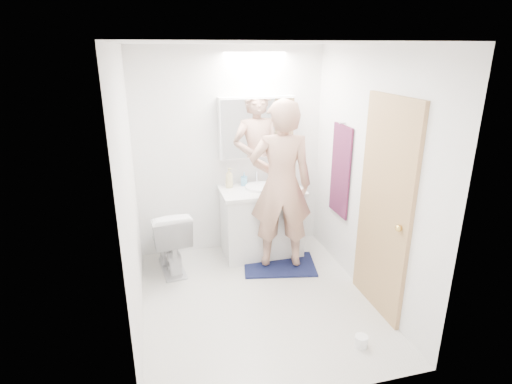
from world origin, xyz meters
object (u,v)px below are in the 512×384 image
object	(u,v)px
toilet	(170,239)
soap_bottle_a	(229,178)
medicine_cabinet	(257,127)
toothbrush_cup	(277,180)
soap_bottle_b	(244,179)
toilet_paper_roll	(361,341)
vanity_cabinet	(261,223)
person	(281,185)

from	to	relation	value
toilet	soap_bottle_a	world-z (taller)	soap_bottle_a
medicine_cabinet	toilet	size ratio (longest dim) A/B	1.19
toilet	toothbrush_cup	size ratio (longest dim) A/B	7.86
medicine_cabinet	soap_bottle_b	size ratio (longest dim) A/B	5.59
soap_bottle_b	toilet_paper_roll	world-z (taller)	soap_bottle_b
toilet	toothbrush_cup	world-z (taller)	toothbrush_cup
soap_bottle_a	toilet_paper_roll	bearing A→B (deg)	-70.09
medicine_cabinet	soap_bottle_a	world-z (taller)	medicine_cabinet
vanity_cabinet	toilet	world-z (taller)	vanity_cabinet
vanity_cabinet	person	bearing A→B (deg)	-72.60
person	soap_bottle_b	size ratio (longest dim) A/B	11.74
medicine_cabinet	toothbrush_cup	distance (m)	0.68
soap_bottle_a	toothbrush_cup	size ratio (longest dim) A/B	2.53
soap_bottle_b	vanity_cabinet	bearing A→B (deg)	-47.75
medicine_cabinet	toilet_paper_roll	bearing A→B (deg)	-79.74
toilet	toothbrush_cup	bearing A→B (deg)	-174.67
toothbrush_cup	toilet	bearing A→B (deg)	-168.22
soap_bottle_b	person	bearing A→B (deg)	-62.99
vanity_cabinet	person	size ratio (longest dim) A/B	0.49
toilet_paper_roll	vanity_cabinet	bearing A→B (deg)	101.32
vanity_cabinet	soap_bottle_b	distance (m)	0.56
soap_bottle_b	toilet_paper_roll	xyz separation A→B (m)	(0.53, -2.00, -0.85)
person	toothbrush_cup	bearing A→B (deg)	-91.30
vanity_cabinet	medicine_cabinet	xyz separation A→B (m)	(-0.00, 0.21, 1.11)
vanity_cabinet	toilet	bearing A→B (deg)	-173.95
medicine_cabinet	person	world-z (taller)	person
person	soap_bottle_b	world-z (taller)	person
vanity_cabinet	toilet	xyz separation A→B (m)	(-1.08, -0.11, -0.02)
soap_bottle_b	soap_bottle_a	bearing A→B (deg)	-170.84
medicine_cabinet	toilet	world-z (taller)	medicine_cabinet
soap_bottle_b	toothbrush_cup	distance (m)	0.40
vanity_cabinet	medicine_cabinet	distance (m)	1.13
toothbrush_cup	vanity_cabinet	bearing A→B (deg)	-145.67
toothbrush_cup	person	bearing A→B (deg)	-102.85
person	soap_bottle_a	world-z (taller)	person
toilet	toilet_paper_roll	size ratio (longest dim) A/B	6.70
vanity_cabinet	person	distance (m)	0.70
toilet	soap_bottle_b	size ratio (longest dim) A/B	4.68
vanity_cabinet	toilet	distance (m)	1.09
vanity_cabinet	soap_bottle_a	distance (m)	0.67
person	toilet_paper_roll	distance (m)	1.74
person	soap_bottle_a	size ratio (longest dim) A/B	7.80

